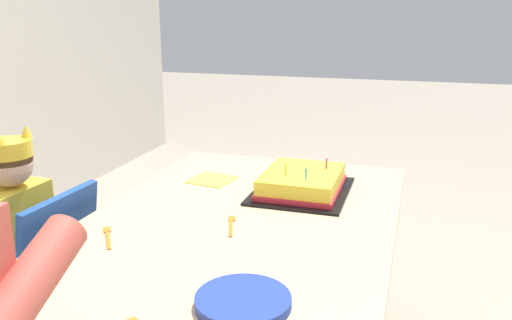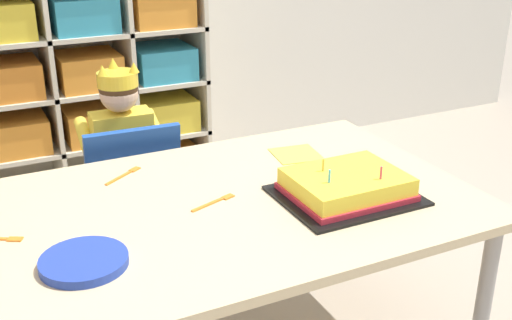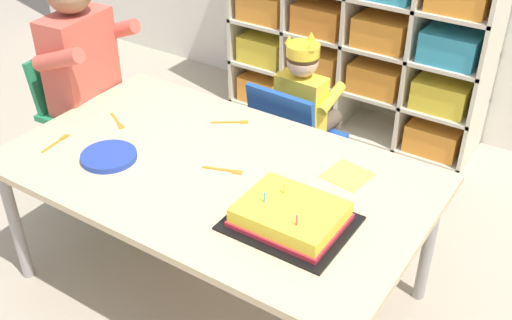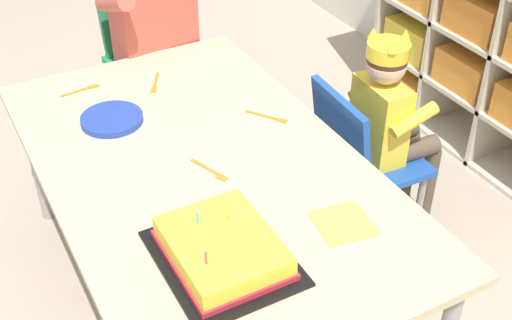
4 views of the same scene
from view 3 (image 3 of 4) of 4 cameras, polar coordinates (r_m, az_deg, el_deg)
The scene contains 14 objects.
ground at distance 2.49m, azimuth -3.39°, elevation -11.51°, with size 16.00×16.00×0.00m, color tan.
storage_cubby_shelf at distance 3.31m, azimuth 9.40°, elevation 13.39°, with size 1.42×0.36×1.28m.
activity_table at distance 2.16m, azimuth -3.83°, elevation -1.74°, with size 1.48×0.87×0.56m.
classroom_chair_blue at distance 2.68m, azimuth 3.32°, elevation 2.16°, with size 0.36×0.34×0.62m.
child_with_crown at distance 2.70m, azimuth 4.66°, elevation 5.56°, with size 0.30×0.31×0.81m.
classroom_chair_adult_side at distance 2.82m, azimuth -15.98°, elevation 4.75°, with size 0.33×0.38×0.71m.
adult_helper_seated at distance 2.65m, azimuth -14.95°, elevation 8.44°, with size 0.45×0.42×1.09m.
birthday_cake_on_tray at distance 1.87m, azimuth 3.20°, elevation -5.25°, with size 0.37×0.30×0.11m.
paper_plate_stack at distance 2.23m, azimuth -13.51°, elevation 0.33°, with size 0.20×0.20×0.02m, color #233DA3.
paper_napkin_square at distance 2.11m, azimuth 8.51°, elevation -1.40°, with size 0.14×0.14×0.00m, color #F4DB4C.
fork_near_cake_tray at distance 2.12m, azimuth -2.91°, elevation -0.98°, with size 0.14×0.06×0.00m.
fork_scattered_mid_table at distance 2.46m, azimuth -12.73°, elevation 3.49°, with size 0.13×0.08×0.00m.
fork_beside_plate_stack at distance 2.40m, azimuth -2.22°, elevation 3.53°, with size 0.13×0.10×0.00m.
fork_by_napkin at distance 2.39m, azimuth -17.99°, elevation 1.59°, with size 0.03×0.14×0.00m.
Camera 3 is at (1.09, -1.40, 1.75)m, focal length 43.07 mm.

